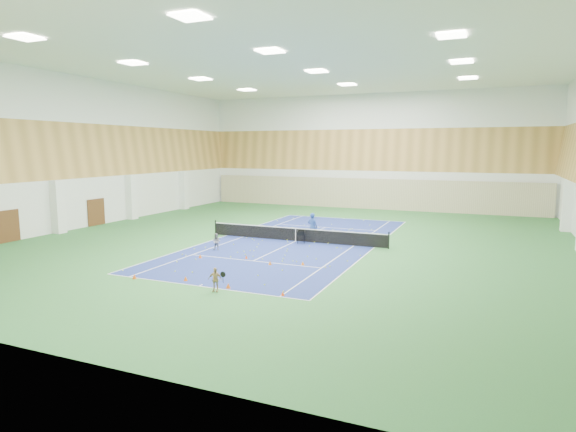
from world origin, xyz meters
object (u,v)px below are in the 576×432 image
(child_court, at_px, (217,242))
(child_apron, at_px, (215,280))
(tennis_net, at_px, (296,233))
(coach, at_px, (312,227))
(ball_cart, at_px, (301,237))

(child_court, relative_size, child_apron, 0.97)
(tennis_net, bearing_deg, coach, 30.71)
(child_apron, relative_size, ball_cart, 1.22)
(coach, xyz_separation_m, ball_cart, (-0.36, -1.20, -0.53))
(coach, xyz_separation_m, child_apron, (0.12, -12.88, -0.43))
(ball_cart, bearing_deg, child_court, -153.96)
(coach, relative_size, child_court, 1.84)
(coach, height_order, child_apron, coach)
(coach, distance_m, child_court, 6.90)
(tennis_net, height_order, coach, coach)
(tennis_net, relative_size, coach, 6.53)
(child_court, xyz_separation_m, child_apron, (4.62, -7.66, 0.02))
(child_apron, distance_m, ball_cart, 11.69)
(child_court, relative_size, ball_cart, 1.18)
(ball_cart, bearing_deg, tennis_net, 118.89)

